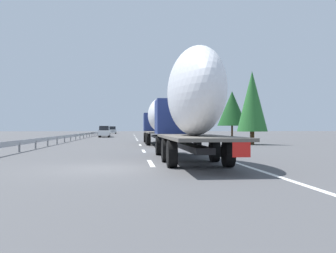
% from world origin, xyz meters
% --- Properties ---
extents(ground_plane, '(260.00, 260.00, 0.00)m').
position_xyz_m(ground_plane, '(40.00, 0.00, 0.00)').
color(ground_plane, '#4C4C4F').
extents(lane_stripe_0, '(3.20, 0.20, 0.01)m').
position_xyz_m(lane_stripe_0, '(2.00, -1.80, 0.00)').
color(lane_stripe_0, white).
rests_on(lane_stripe_0, ground_plane).
extents(lane_stripe_1, '(3.20, 0.20, 0.01)m').
position_xyz_m(lane_stripe_1, '(10.67, -1.80, 0.00)').
color(lane_stripe_1, white).
rests_on(lane_stripe_1, ground_plane).
extents(lane_stripe_2, '(3.20, 0.20, 0.01)m').
position_xyz_m(lane_stripe_2, '(19.65, -1.80, 0.00)').
color(lane_stripe_2, white).
rests_on(lane_stripe_2, ground_plane).
extents(lane_stripe_3, '(3.20, 0.20, 0.01)m').
position_xyz_m(lane_stripe_3, '(32.85, -1.80, 0.00)').
color(lane_stripe_3, white).
rests_on(lane_stripe_3, ground_plane).
extents(lane_stripe_4, '(3.20, 0.20, 0.01)m').
position_xyz_m(lane_stripe_4, '(38.85, -1.80, 0.00)').
color(lane_stripe_4, white).
rests_on(lane_stripe_4, ground_plane).
extents(lane_stripe_5, '(3.20, 0.20, 0.01)m').
position_xyz_m(lane_stripe_5, '(48.68, -1.80, 0.00)').
color(lane_stripe_5, white).
rests_on(lane_stripe_5, ground_plane).
extents(lane_stripe_6, '(3.20, 0.20, 0.01)m').
position_xyz_m(lane_stripe_6, '(61.65, -1.80, 0.00)').
color(lane_stripe_6, white).
rests_on(lane_stripe_6, ground_plane).
extents(lane_stripe_7, '(3.20, 0.20, 0.01)m').
position_xyz_m(lane_stripe_7, '(66.34, -1.80, 0.00)').
color(lane_stripe_7, white).
rests_on(lane_stripe_7, ground_plane).
extents(lane_stripe_8, '(3.20, 0.20, 0.01)m').
position_xyz_m(lane_stripe_8, '(82.63, -1.80, 0.00)').
color(lane_stripe_8, white).
rests_on(lane_stripe_8, ground_plane).
extents(edge_line_right, '(110.00, 0.20, 0.01)m').
position_xyz_m(edge_line_right, '(45.00, -5.50, 0.00)').
color(edge_line_right, white).
rests_on(edge_line_right, ground_plane).
extents(truck_lead, '(13.59, 2.55, 4.18)m').
position_xyz_m(truck_lead, '(20.88, -3.60, 2.39)').
color(truck_lead, navy).
rests_on(truck_lead, ground_plane).
extents(truck_trailing, '(12.22, 2.55, 4.85)m').
position_xyz_m(truck_trailing, '(2.41, -3.60, 2.69)').
color(truck_trailing, navy).
rests_on(truck_trailing, ground_plane).
extents(car_black_suv, '(4.26, 1.90, 1.92)m').
position_xyz_m(car_black_suv, '(57.18, 3.88, 0.96)').
color(car_black_suv, black).
rests_on(car_black_suv, ground_plane).
extents(car_white_van, '(4.65, 1.74, 1.77)m').
position_xyz_m(car_white_van, '(48.73, 3.30, 0.90)').
color(car_white_van, white).
rests_on(car_white_van, ground_plane).
extents(car_silver_hatch, '(4.56, 1.78, 1.98)m').
position_xyz_m(car_silver_hatch, '(88.44, 3.77, 0.98)').
color(car_silver_hatch, '#ADB2B7').
rests_on(car_silver_hatch, ground_plane).
extents(road_sign, '(0.10, 0.90, 2.94)m').
position_xyz_m(road_sign, '(41.40, -6.70, 2.04)').
color(road_sign, gray).
rests_on(road_sign, ground_plane).
extents(tree_0, '(2.58, 2.58, 7.42)m').
position_xyz_m(tree_0, '(58.43, -9.77, 4.67)').
color(tree_0, '#472D19').
rests_on(tree_0, ground_plane).
extents(tree_1, '(3.58, 3.58, 6.06)m').
position_xyz_m(tree_1, '(31.05, -13.35, 3.93)').
color(tree_1, '#472D19').
rests_on(tree_1, ground_plane).
extents(tree_2, '(3.38, 3.38, 6.51)m').
position_xyz_m(tree_2, '(77.98, -12.01, 4.17)').
color(tree_2, '#472D19').
rests_on(tree_2, ground_plane).
extents(tree_3, '(3.84, 3.84, 7.30)m').
position_xyz_m(tree_3, '(58.06, -13.36, 4.38)').
color(tree_3, '#472D19').
rests_on(tree_3, ground_plane).
extents(tree_4, '(2.79, 2.79, 6.78)m').
position_xyz_m(tree_4, '(19.57, -12.08, 3.98)').
color(tree_4, '#472D19').
rests_on(tree_4, ground_plane).
extents(tree_5, '(3.85, 3.85, 7.70)m').
position_xyz_m(tree_5, '(45.79, -10.18, 4.80)').
color(tree_5, '#472D19').
rests_on(tree_5, ground_plane).
extents(guardrail_median, '(94.00, 0.10, 0.76)m').
position_xyz_m(guardrail_median, '(43.00, 6.00, 0.58)').
color(guardrail_median, '#9EA0A5').
rests_on(guardrail_median, ground_plane).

